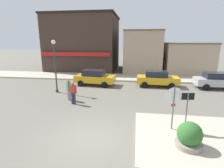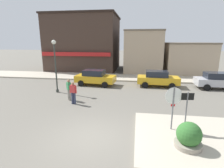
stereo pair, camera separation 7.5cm
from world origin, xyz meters
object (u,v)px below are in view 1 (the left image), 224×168
planter (189,137)px  parked_car_second (157,78)px  lamp_post (55,59)px  parked_car_nearest (95,77)px  parked_car_third (217,80)px  pedestrian_crossing_near (73,92)px  stop_sign (174,103)px  one_way_sign (187,108)px  pedestrian_crossing_far (69,89)px

planter → parked_car_second: size_ratio=0.30×
lamp_post → parked_car_nearest: size_ratio=1.09×
lamp_post → parked_car_nearest: 4.57m
parked_car_third → pedestrian_crossing_near: size_ratio=2.49×
stop_sign → planter: (0.41, -1.47, -0.96)m
parked_car_second → parked_car_third: size_ratio=1.01×
lamp_post → pedestrian_crossing_near: (2.49, -2.65, -2.09)m
planter → parked_car_third: 11.76m
one_way_sign → pedestrian_crossing_far: size_ratio=1.30×
one_way_sign → parked_car_third: bearing=60.5°
planter → parked_car_second: bearing=90.8°
planter → pedestrian_crossing_near: pedestrian_crossing_near is taller
one_way_sign → parked_car_second: size_ratio=0.52×
pedestrian_crossing_far → pedestrian_crossing_near: bearing=-50.1°
parked_car_nearest → planter: bearing=-58.0°
stop_sign → pedestrian_crossing_near: size_ratio=1.43×
parked_car_second → pedestrian_crossing_near: bearing=-137.2°
stop_sign → parked_car_second: 9.12m
parked_car_third → pedestrian_crossing_far: size_ratio=2.49×
parked_car_nearest → parked_car_third: same height
one_way_sign → lamp_post: (-9.30, 5.83, 1.63)m
one_way_sign → parked_car_third: size_ratio=0.52×
parked_car_second → parked_car_nearest: bearing=-177.0°
planter → parked_car_nearest: (-6.40, 10.23, 0.25)m
planter → parked_car_third: size_ratio=0.31×
one_way_sign → lamp_post: size_ratio=0.46×
planter → parked_car_nearest: parked_car_nearest is taller
planter → parked_car_nearest: size_ratio=0.30×
one_way_sign → pedestrian_crossing_far: (-7.43, 3.92, -0.46)m
pedestrian_crossing_far → lamp_post: bearing=134.4°
lamp_post → parked_car_third: lamp_post is taller
one_way_sign → pedestrian_crossing_near: 7.53m
parked_car_third → pedestrian_crossing_far: bearing=-157.7°
one_way_sign → parked_car_nearest: (-6.60, 8.83, -0.52)m
one_way_sign → parked_car_second: bearing=92.2°
one_way_sign → pedestrian_crossing_near: size_ratio=1.30×
stop_sign → one_way_sign: bearing=-6.4°
lamp_post → parked_car_third: size_ratio=1.13×
planter → parked_car_third: bearing=63.0°
parked_car_second → planter: bearing=-89.2°
one_way_sign → stop_sign: bearing=173.6°
planter → parked_car_third: parked_car_third is taller
parked_car_nearest → pedestrian_crossing_far: size_ratio=2.58×
stop_sign → parked_car_third: bearing=57.4°
one_way_sign → parked_car_nearest: one_way_sign is taller
parked_car_third → pedestrian_crossing_far: 13.58m
pedestrian_crossing_far → planter: bearing=-36.3°
lamp_post → parked_car_second: 9.78m
planter → pedestrian_crossing_far: (-7.23, 5.32, 0.31)m
stop_sign → parked_car_third: 10.71m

